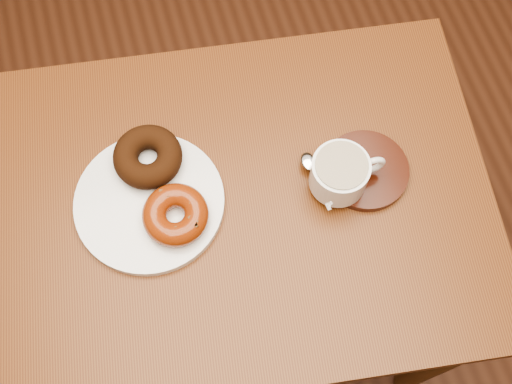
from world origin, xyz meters
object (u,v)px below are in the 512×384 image
object	(u,v)px
coffee_cup	(340,173)
donut_plate	(150,202)
saucer	(365,170)
cafe_table	(246,224)

from	to	relation	value
coffee_cup	donut_plate	bearing A→B (deg)	171.78
saucer	coffee_cup	size ratio (longest dim) A/B	1.16
saucer	cafe_table	bearing A→B (deg)	177.66
cafe_table	saucer	bearing A→B (deg)	5.40
cafe_table	saucer	xyz separation A→B (m)	(0.21, -0.01, 0.13)
cafe_table	saucer	size ratio (longest dim) A/B	6.24
donut_plate	coffee_cup	bearing A→B (deg)	-9.83
donut_plate	saucer	distance (m)	0.36
saucer	donut_plate	bearing A→B (deg)	172.97
donut_plate	coffee_cup	size ratio (longest dim) A/B	1.98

